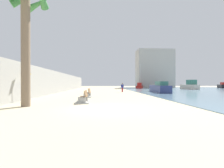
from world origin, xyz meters
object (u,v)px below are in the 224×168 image
at_px(bench_far, 87,95).
at_px(person_walking, 122,87).
at_px(boat_mid_bay, 190,86).
at_px(boat_distant, 160,88).
at_px(boat_outer, 223,86).
at_px(bench_near, 83,100).
at_px(palm_tree, 26,16).
at_px(pedestrian_sign, 26,81).
at_px(boat_nearest, 140,86).

xyz_separation_m(bench_far, person_walking, (5.22, 10.26, 0.66)).
height_order(person_walking, boat_mid_bay, boat_mid_bay).
bearing_deg(boat_distant, boat_outer, 38.27).
height_order(bench_near, boat_mid_bay, boat_mid_bay).
distance_m(palm_tree, person_walking, 20.34).
bearing_deg(bench_near, palm_tree, -151.10).
height_order(boat_outer, pedestrian_sign, pedestrian_sign).
distance_m(bench_near, boat_distant, 18.05).
distance_m(boat_mid_bay, boat_outer, 18.04).
relative_size(palm_tree, bench_near, 4.06).
height_order(palm_tree, boat_nearest, palm_tree).
bearing_deg(person_walking, boat_distant, -13.64).
bearing_deg(boat_outer, boat_mid_bay, -149.57).
bearing_deg(boat_distant, pedestrian_sign, -140.35).
bearing_deg(boat_nearest, bench_near, -109.36).
bearing_deg(pedestrian_sign, palm_tree, -66.93).
height_order(palm_tree, bench_far, palm_tree).
relative_size(boat_distant, boat_nearest, 1.00).
xyz_separation_m(person_walking, boat_mid_bay, (18.21, 11.18, 0.00)).
height_order(bench_near, pedestrian_sign, pedestrian_sign).
height_order(palm_tree, boat_outer, palm_tree).
bearing_deg(boat_distant, bench_near, -128.56).
height_order(person_walking, boat_distant, boat_distant).
distance_m(person_walking, boat_nearest, 24.34).
bearing_deg(bench_far, person_walking, 63.03).
xyz_separation_m(bench_near, boat_nearest, (13.51, 38.45, 0.42)).
bearing_deg(bench_near, boat_outer, 42.72).
bearing_deg(boat_nearest, bench_far, -112.34).
height_order(bench_near, person_walking, person_walking).
relative_size(person_walking, boat_distant, 0.19).
relative_size(bench_near, boat_outer, 0.45).
distance_m(bench_far, boat_outer, 49.55).
xyz_separation_m(palm_tree, boat_distant, (14.89, 16.12, -5.33)).
bearing_deg(bench_near, bench_far, 91.08).
distance_m(bench_near, boat_nearest, 40.75).
xyz_separation_m(bench_near, boat_mid_bay, (23.33, 26.77, 0.66)).
xyz_separation_m(bench_near, pedestrian_sign, (-4.83, 0.78, 1.48)).
height_order(bench_near, bench_far, same).
xyz_separation_m(boat_outer, boat_nearest, (-25.38, 2.53, -0.07)).
bearing_deg(person_walking, palm_tree, -116.45).
relative_size(boat_distant, pedestrian_sign, 2.92).
bearing_deg(bench_far, bench_near, -88.92).
distance_m(boat_mid_bay, boat_distant, 17.50).
distance_m(bench_far, boat_nearest, 35.80).
relative_size(boat_outer, pedestrian_sign, 1.70).
bearing_deg(boat_nearest, palm_tree, -112.97).
height_order(boat_mid_bay, boat_distant, boat_mid_bay).
bearing_deg(pedestrian_sign, person_walking, 56.11).
bearing_deg(boat_outer, bench_near, -137.28).
xyz_separation_m(person_walking, boat_nearest, (8.39, 22.85, -0.24)).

